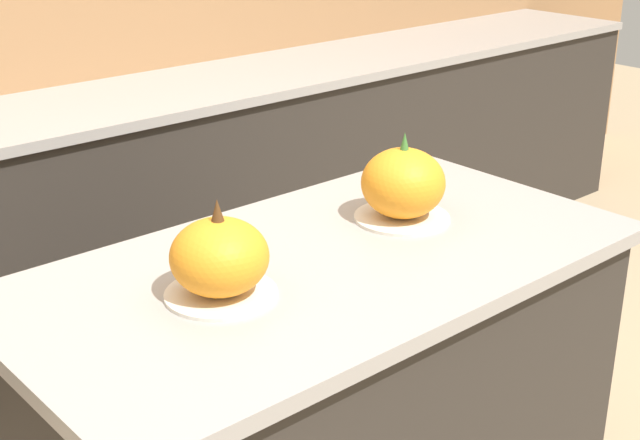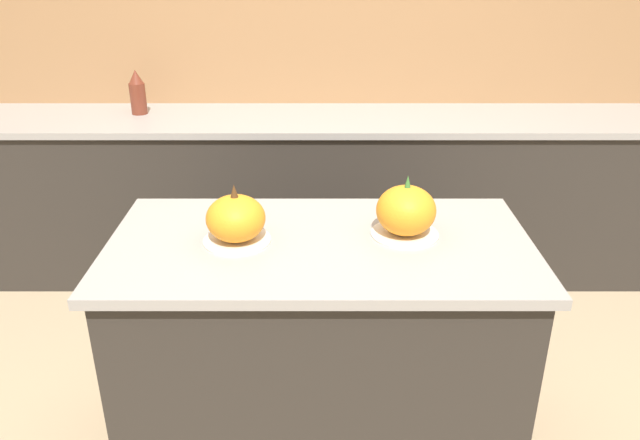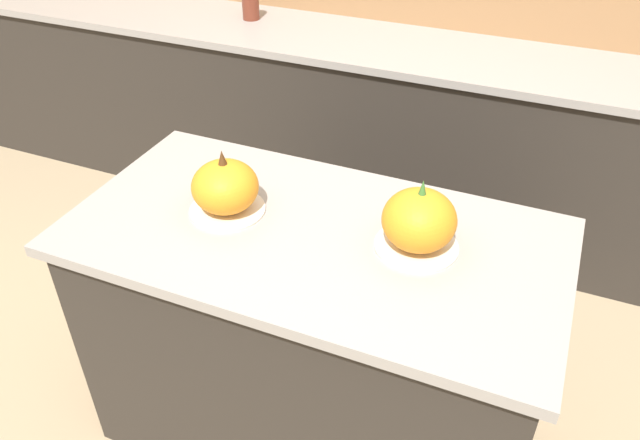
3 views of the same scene
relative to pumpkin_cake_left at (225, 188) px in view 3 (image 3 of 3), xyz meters
The scene contains 5 objects.
ground_plane 1.00m from the pumpkin_cake_left, ahead, with size 12.00×12.00×0.00m, color tan.
kitchen_island 0.59m from the pumpkin_cake_left, ahead, with size 1.41×0.73×0.88m.
back_counter 1.53m from the pumpkin_cake_left, 79.02° to the left, with size 6.00×0.60×0.92m.
pumpkin_cake_left is the anchor object (origin of this frame).
pumpkin_cake_right 0.56m from the pumpkin_cake_left, ahead, with size 0.23×0.23×0.21m.
Camera 3 is at (0.56, -1.28, 1.93)m, focal length 35.00 mm.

